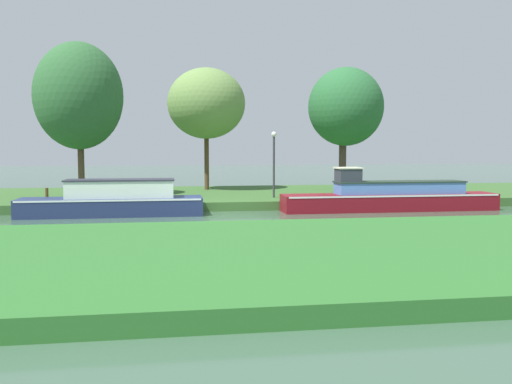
% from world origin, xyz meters
% --- Properties ---
extents(ground_plane, '(120.00, 120.00, 0.00)m').
position_xyz_m(ground_plane, '(0.00, 0.00, 0.00)').
color(ground_plane, '#3D5C47').
extents(riverbank_far, '(72.00, 10.00, 0.40)m').
position_xyz_m(riverbank_far, '(0.00, 7.00, 0.20)').
color(riverbank_far, '#37602A').
rests_on(riverbank_far, ground_plane).
extents(riverbank_near, '(72.00, 10.00, 0.40)m').
position_xyz_m(riverbank_near, '(0.00, -9.00, 0.20)').
color(riverbank_near, '#2D6A2A').
rests_on(riverbank_near, ground_plane).
extents(navy_barge, '(7.37, 1.69, 1.50)m').
position_xyz_m(navy_barge, '(-4.34, 1.20, 0.61)').
color(navy_barge, navy).
rests_on(navy_barge, ground_plane).
extents(maroon_narrowboat, '(9.63, 1.54, 1.93)m').
position_xyz_m(maroon_narrowboat, '(7.54, 1.20, 0.59)').
color(maroon_narrowboat, maroon).
rests_on(maroon_narrowboat, ground_plane).
extents(willow_tree_left, '(4.21, 4.08, 7.40)m').
position_xyz_m(willow_tree_left, '(-6.34, 5.92, 5.23)').
color(willow_tree_left, brown).
rests_on(willow_tree_left, riverbank_far).
extents(willow_tree_centre, '(4.30, 4.22, 6.74)m').
position_xyz_m(willow_tree_centre, '(-0.01, 9.13, 5.18)').
color(willow_tree_centre, '#503823').
rests_on(willow_tree_centre, riverbank_far).
extents(willow_tree_right, '(4.14, 4.18, 6.76)m').
position_xyz_m(willow_tree_right, '(7.59, 7.87, 4.98)').
color(willow_tree_right, '#503935').
rests_on(willow_tree_right, riverbank_far).
extents(lamp_post, '(0.24, 0.24, 3.12)m').
position_xyz_m(lamp_post, '(2.82, 3.91, 2.35)').
color(lamp_post, '#333338').
rests_on(lamp_post, riverbank_far).
extents(mooring_post_near, '(0.13, 0.13, 0.66)m').
position_xyz_m(mooring_post_near, '(-7.28, 2.75, 0.73)').
color(mooring_post_near, brown).
rests_on(mooring_post_near, riverbank_far).
extents(mooring_post_far, '(0.17, 0.17, 0.61)m').
position_xyz_m(mooring_post_far, '(6.90, 2.75, 0.70)').
color(mooring_post_far, brown).
rests_on(mooring_post_far, riverbank_far).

